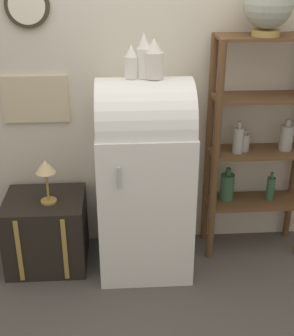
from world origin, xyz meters
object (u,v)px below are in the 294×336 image
(vase_right, at_px, (154,60))
(desk_lamp, at_px, (46,171))
(suitcase_trunk, at_px, (47,231))
(vase_center, at_px, (145,57))
(refrigerator, at_px, (144,173))
(globe, at_px, (268,5))
(vase_left, at_px, (131,63))

(vase_right, xyz_separation_m, desk_lamp, (-0.72, -0.01, -0.72))
(suitcase_trunk, xyz_separation_m, vase_center, (0.71, -0.02, 1.24))
(refrigerator, bearing_deg, desk_lamp, -178.84)
(vase_center, distance_m, desk_lamp, 0.99)
(vase_center, xyz_separation_m, vase_right, (0.06, -0.02, -0.02))
(globe, relative_size, desk_lamp, 1.10)
(suitcase_trunk, distance_m, globe, 2.12)
(suitcase_trunk, bearing_deg, refrigerator, -2.76)
(vase_left, xyz_separation_m, vase_center, (0.08, 0.01, 0.03))
(globe, relative_size, vase_left, 1.68)
(refrigerator, height_order, desk_lamp, refrigerator)
(suitcase_trunk, height_order, desk_lamp, desk_lamp)
(refrigerator, distance_m, globe, 1.33)
(suitcase_trunk, height_order, globe, globe)
(suitcase_trunk, relative_size, globe, 1.59)
(suitcase_trunk, relative_size, vase_center, 1.99)
(globe, distance_m, vase_center, 0.83)
(suitcase_trunk, height_order, vase_center, vase_center)
(globe, height_order, desk_lamp, globe)
(vase_center, bearing_deg, desk_lamp, -177.52)
(suitcase_trunk, bearing_deg, vase_center, -1.50)
(suitcase_trunk, distance_m, vase_left, 1.36)
(suitcase_trunk, distance_m, vase_center, 1.42)
(refrigerator, height_order, vase_right, vase_right)
(refrigerator, relative_size, desk_lamp, 4.34)
(suitcase_trunk, bearing_deg, globe, 2.91)
(vase_left, height_order, desk_lamp, vase_left)
(refrigerator, height_order, vase_center, vase_center)
(vase_center, height_order, desk_lamp, vase_center)
(vase_right, distance_m, desk_lamp, 1.02)
(desk_lamp, bearing_deg, vase_center, 2.48)
(vase_left, xyz_separation_m, vase_right, (0.14, -0.01, 0.02))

